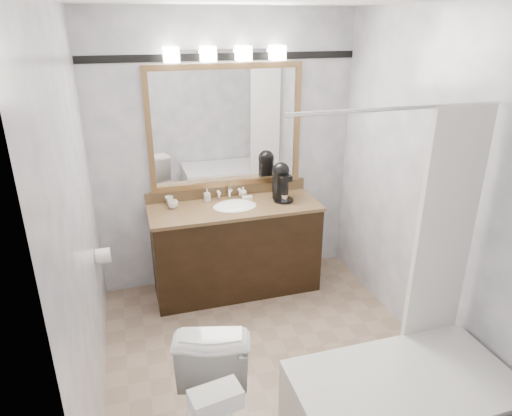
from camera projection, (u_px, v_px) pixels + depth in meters
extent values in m
cube|color=gray|center=(269.00, 356.00, 3.50)|extent=(2.40, 2.60, 0.01)
cube|color=white|center=(226.00, 154.00, 4.18)|extent=(2.40, 0.01, 2.50)
cube|color=white|center=(371.00, 319.00, 1.87)|extent=(2.40, 0.01, 2.50)
cube|color=white|center=(78.00, 227.00, 2.70)|extent=(0.01, 2.60, 2.50)
cube|color=white|center=(427.00, 187.00, 3.34)|extent=(0.01, 2.60, 2.50)
cube|color=black|center=(236.00, 250.00, 4.24)|extent=(1.50, 0.55, 0.82)
cube|color=#997548|center=(235.00, 207.00, 4.08)|extent=(1.53, 0.58, 0.03)
cube|color=#997548|center=(228.00, 191.00, 4.29)|extent=(1.53, 0.03, 0.10)
ellipsoid|color=white|center=(235.00, 209.00, 4.09)|extent=(0.44, 0.34, 0.14)
cube|color=olive|center=(225.00, 66.00, 3.86)|extent=(1.40, 0.04, 0.05)
cube|color=olive|center=(228.00, 183.00, 4.26)|extent=(1.40, 0.04, 0.05)
cube|color=olive|center=(149.00, 133.00, 3.88)|extent=(0.05, 0.04, 1.00)
cube|color=olive|center=(297.00, 123.00, 4.24)|extent=(0.05, 0.04, 1.00)
cube|color=white|center=(226.00, 127.00, 4.07)|extent=(1.30, 0.01, 1.00)
cube|color=silver|center=(225.00, 51.00, 3.81)|extent=(0.90, 0.05, 0.03)
cube|color=white|center=(171.00, 55.00, 3.65)|extent=(0.12, 0.12, 0.12)
cube|color=white|center=(208.00, 54.00, 3.73)|extent=(0.12, 0.12, 0.12)
cube|color=white|center=(243.00, 53.00, 3.81)|extent=(0.12, 0.12, 0.12)
cube|color=white|center=(277.00, 53.00, 3.89)|extent=(0.12, 0.12, 0.12)
cube|color=black|center=(224.00, 57.00, 3.85)|extent=(2.40, 0.01, 0.06)
cube|color=white|center=(401.00, 409.00, 2.74)|extent=(1.30, 0.72, 0.45)
cylinder|color=silver|center=(399.00, 109.00, 2.42)|extent=(1.30, 0.02, 0.02)
cube|color=white|center=(445.00, 232.00, 2.81)|extent=(0.40, 0.04, 1.55)
cylinder|color=white|center=(103.00, 256.00, 3.52)|extent=(0.11, 0.12, 0.12)
cube|color=white|center=(216.00, 399.00, 2.03)|extent=(0.25, 0.16, 0.09)
cylinder|color=black|center=(283.00, 200.00, 4.18)|extent=(0.18, 0.18, 0.02)
cylinder|color=black|center=(280.00, 184.00, 4.18)|extent=(0.15, 0.15, 0.26)
sphere|color=black|center=(281.00, 171.00, 4.13)|extent=(0.16, 0.16, 0.16)
cube|color=black|center=(285.00, 178.00, 4.08)|extent=(0.12, 0.12, 0.05)
cylinder|color=silver|center=(284.00, 198.00, 4.15)|extent=(0.06, 0.06, 0.06)
imported|color=white|center=(173.00, 204.00, 4.01)|extent=(0.10, 0.10, 0.07)
imported|color=white|center=(169.00, 200.00, 4.11)|extent=(0.09, 0.09, 0.07)
imported|color=white|center=(207.00, 195.00, 4.16)|extent=(0.06, 0.06, 0.11)
imported|color=white|center=(243.00, 192.00, 4.28)|extent=(0.10, 0.10, 0.09)
cube|color=beige|center=(248.00, 198.00, 4.22)|extent=(0.09, 0.06, 0.03)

